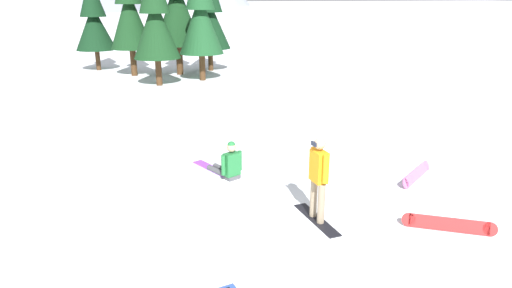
# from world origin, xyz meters

# --- Properties ---
(ground_plane) EXTENTS (800.00, 800.00, 0.00)m
(ground_plane) POSITION_xyz_m (0.00, 0.00, 0.00)
(ground_plane) COLOR white
(snowboarder_foreground) EXTENTS (0.35, 1.57, 1.81)m
(snowboarder_foreground) POSITION_xyz_m (1.28, 0.87, 0.96)
(snowboarder_foreground) COLOR black
(snowboarder_foreground) RESTS_ON ground_plane
(snowboarder_midground) EXTENTS (1.02, 1.78, 1.01)m
(snowboarder_midground) POSITION_xyz_m (0.16, 3.79, 0.35)
(snowboarder_midground) COLOR #4C4C51
(snowboarder_midground) RESTS_ON ground_plane
(loose_snowboard_near_left) EXTENTS (1.61, 1.13, 0.25)m
(loose_snowboard_near_left) POSITION_xyz_m (4.72, 2.11, 0.13)
(loose_snowboard_near_left) COLOR pink
(loose_snowboard_near_left) RESTS_ON ground_plane
(loose_snowboard_near_right) EXTENTS (1.57, 1.12, 0.27)m
(loose_snowboard_near_right) POSITION_xyz_m (3.58, -0.38, 0.14)
(loose_snowboard_near_right) COLOR red
(loose_snowboard_near_right) RESTS_ON ground_plane
(pine_tree_leaning) EXTENTS (2.71, 2.71, 7.82)m
(pine_tree_leaning) POSITION_xyz_m (1.82, 20.39, 4.26)
(pine_tree_leaning) COLOR #472D19
(pine_tree_leaning) RESTS_ON ground_plane
(pine_tree_tall) EXTENTS (2.37, 2.37, 7.11)m
(pine_tree_tall) POSITION_xyz_m (-0.82, 20.83, 3.87)
(pine_tree_tall) COLOR #472D19
(pine_tree_tall) RESTS_ON ground_plane
(pine_tree_short) EXTENTS (2.41, 2.41, 6.66)m
(pine_tree_short) POSITION_xyz_m (2.66, 18.01, 3.63)
(pine_tree_short) COLOR #472D19
(pine_tree_short) RESTS_ON ground_plane
(pine_tree_twin) EXTENTS (2.53, 2.53, 6.23)m
(pine_tree_twin) POSITION_xyz_m (3.91, 21.25, 3.40)
(pine_tree_twin) COLOR #472D19
(pine_tree_twin) RESTS_ON ground_plane
(pine_tree_broad) EXTENTS (2.43, 2.43, 5.75)m
(pine_tree_broad) POSITION_xyz_m (-2.79, 23.74, 3.14)
(pine_tree_broad) COLOR #472D19
(pine_tree_broad) RESTS_ON ground_plane
(pine_tree_young) EXTENTS (2.40, 2.40, 6.42)m
(pine_tree_young) POSITION_xyz_m (0.17, 17.23, 3.50)
(pine_tree_young) COLOR #472D19
(pine_tree_young) RESTS_ON ground_plane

